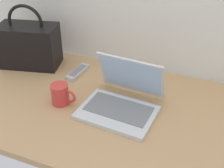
{
  "coord_description": "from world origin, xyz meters",
  "views": [
    {
      "loc": [
        0.41,
        -0.92,
        0.8
      ],
      "look_at": [
        0.04,
        0.0,
        0.15
      ],
      "focal_mm": 46.46,
      "sensor_mm": 36.0,
      "label": 1
    }
  ],
  "objects_px": {
    "laptop": "(122,99)",
    "coffee_mug": "(61,94)",
    "handbag": "(29,45)",
    "remote_control_near": "(78,72)"
  },
  "relations": [
    {
      "from": "coffee_mug",
      "to": "remote_control_near",
      "type": "relative_size",
      "value": 0.7
    },
    {
      "from": "laptop",
      "to": "coffee_mug",
      "type": "xyz_separation_m",
      "value": [
        -0.26,
        -0.07,
        0.0
      ]
    },
    {
      "from": "laptop",
      "to": "remote_control_near",
      "type": "xyz_separation_m",
      "value": [
        -0.31,
        0.18,
        -0.03
      ]
    },
    {
      "from": "coffee_mug",
      "to": "handbag",
      "type": "height_order",
      "value": "handbag"
    },
    {
      "from": "laptop",
      "to": "remote_control_near",
      "type": "distance_m",
      "value": 0.36
    },
    {
      "from": "handbag",
      "to": "remote_control_near",
      "type": "bearing_deg",
      "value": 0.09
    },
    {
      "from": "laptop",
      "to": "coffee_mug",
      "type": "distance_m",
      "value": 0.27
    },
    {
      "from": "handbag",
      "to": "laptop",
      "type": "bearing_deg",
      "value": -17.07
    },
    {
      "from": "laptop",
      "to": "coffee_mug",
      "type": "relative_size",
      "value": 2.84
    },
    {
      "from": "coffee_mug",
      "to": "remote_control_near",
      "type": "distance_m",
      "value": 0.25
    }
  ]
}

